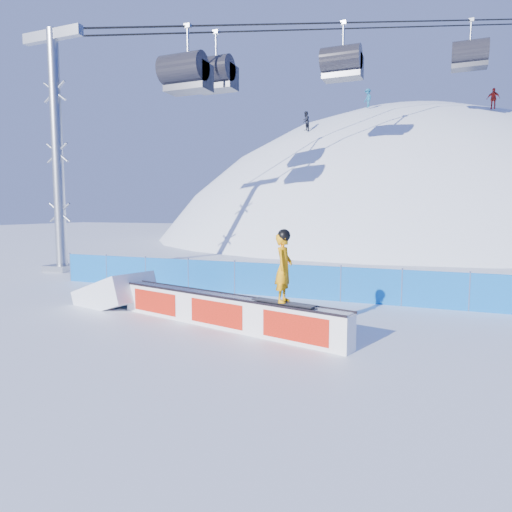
% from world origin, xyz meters
% --- Properties ---
extents(ground, '(160.00, 160.00, 0.00)m').
position_xyz_m(ground, '(0.00, 0.00, 0.00)').
color(ground, white).
rests_on(ground, ground).
extents(snow_hill, '(64.00, 64.00, 64.00)m').
position_xyz_m(snow_hill, '(0.00, 42.00, -18.00)').
color(snow_hill, white).
rests_on(snow_hill, ground).
extents(safety_fence, '(22.05, 0.05, 1.30)m').
position_xyz_m(safety_fence, '(0.00, 4.50, 0.60)').
color(safety_fence, '#085CBA').
rests_on(safety_fence, ground).
extents(chairlift, '(40.80, 41.70, 22.00)m').
position_xyz_m(chairlift, '(4.74, 27.49, 16.89)').
color(chairlift, '#999EA7').
rests_on(chairlift, ground).
extents(rail_box, '(7.39, 2.44, 0.90)m').
position_xyz_m(rail_box, '(-1.22, -0.14, 0.44)').
color(rail_box, white).
rests_on(rail_box, ground).
extents(snow_ramp, '(2.91, 2.22, 1.61)m').
position_xyz_m(snow_ramp, '(-5.75, 1.06, 0.00)').
color(snow_ramp, white).
rests_on(snow_ramp, ground).
extents(snowboarder, '(1.73, 0.74, 1.78)m').
position_xyz_m(snowboarder, '(0.68, -0.65, 1.78)').
color(snowboarder, black).
rests_on(snowboarder, rail_box).
extents(distant_skiers, '(22.74, 5.16, 6.85)m').
position_xyz_m(distant_skiers, '(2.03, 30.40, 11.25)').
color(distant_skiers, black).
rests_on(distant_skiers, ground).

